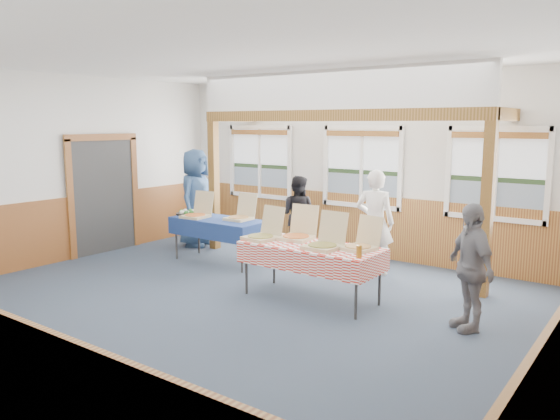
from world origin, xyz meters
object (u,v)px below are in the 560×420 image
object	(u,v)px
woman_white	(375,222)
table_left	(218,222)
woman_black	(297,214)
table_right	(311,249)
man_blue	(196,198)
person_grey	(470,267)

from	to	relation	value
woman_white	table_left	bearing A→B (deg)	6.09
woman_black	table_right	bearing A→B (deg)	116.48
table_left	man_blue	world-z (taller)	man_blue
person_grey	table_right	bearing A→B (deg)	-131.18
table_left	person_grey	xyz separation A→B (m)	(4.43, -0.60, 0.05)
table_right	woman_white	distance (m)	1.68
woman_black	man_blue	world-z (taller)	man_blue
woman_black	person_grey	world-z (taller)	person_grey
table_left	man_blue	distance (m)	1.47
woman_black	person_grey	bearing A→B (deg)	140.44
woman_white	woman_black	bearing A→B (deg)	-28.97
woman_white	man_blue	size ratio (longest dim) A/B	0.88
table_right	woman_white	world-z (taller)	woman_white
woman_white	man_blue	bearing A→B (deg)	-11.19
table_left	person_grey	bearing A→B (deg)	-21.44
table_left	man_blue	size ratio (longest dim) A/B	0.96
woman_black	table_left	bearing A→B (deg)	52.09
man_blue	person_grey	bearing A→B (deg)	-120.94
woman_white	woman_black	distance (m)	1.86
woman_white	woman_black	world-z (taller)	woman_white
table_right	man_blue	world-z (taller)	man_blue
table_right	man_blue	bearing A→B (deg)	174.64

